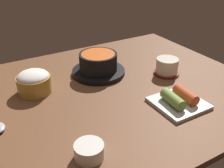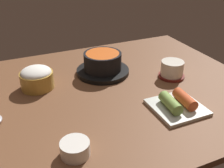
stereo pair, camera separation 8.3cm
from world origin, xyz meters
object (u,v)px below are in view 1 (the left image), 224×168
kimchi_plate (179,100)px  rice_bowl (34,81)px  stone_pot (98,65)px  tea_cup_with_saucer (167,66)px  side_bowl_near (89,151)px

kimchi_plate → rice_bowl: bearing=139.9°
stone_pot → kimchi_plate: (10.62, -29.70, -2.02)cm
stone_pot → rice_bowl: size_ratio=1.78×
stone_pot → tea_cup_with_saucer: size_ratio=2.07×
rice_bowl → stone_pot: bearing=2.9°
tea_cup_with_saucer → stone_pot: bearing=149.1°
side_bowl_near → rice_bowl: bearing=93.4°
rice_bowl → kimchi_plate: 44.32cm
kimchi_plate → side_bowl_near: (-31.77, -5.91, 0.35)cm
rice_bowl → side_bowl_near: size_ratio=1.57×
rice_bowl → tea_cup_with_saucer: bearing=-14.4°
stone_pot → rice_bowl: stone_pot is taller
tea_cup_with_saucer → kimchi_plate: 20.06cm
kimchi_plate → stone_pot: bearing=109.7°
tea_cup_with_saucer → kimchi_plate: bearing=-120.5°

